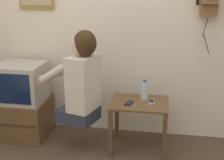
{
  "coord_description": "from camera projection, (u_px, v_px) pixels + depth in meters",
  "views": [
    {
      "loc": [
        0.58,
        -2.1,
        1.68
      ],
      "look_at": [
        0.07,
        0.78,
        0.76
      ],
      "focal_mm": 50.0,
      "sensor_mm": 36.0,
      "label": 1
    }
  ],
  "objects": [
    {
      "name": "water_bottle",
      "position": [
        144.0,
        90.0,
        3.21
      ],
      "size": [
        0.07,
        0.07,
        0.2
      ],
      "color": "silver",
      "rests_on": "side_table"
    },
    {
      "name": "television",
      "position": [
        21.0,
        83.0,
        3.4
      ],
      "size": [
        0.5,
        0.45,
        0.41
      ],
      "color": "#ADA89E",
      "rests_on": "tv_stand"
    },
    {
      "name": "side_table",
      "position": [
        139.0,
        112.0,
        3.18
      ],
      "size": [
        0.58,
        0.46,
        0.52
      ],
      "color": "brown",
      "rests_on": "ground_plane"
    },
    {
      "name": "cell_phone_held",
      "position": [
        129.0,
        103.0,
        3.11
      ],
      "size": [
        0.09,
        0.13,
        0.01
      ],
      "rotation": [
        0.0,
        0.0,
        -0.24
      ],
      "color": "black",
      "rests_on": "side_table"
    },
    {
      "name": "person",
      "position": [
        81.0,
        78.0,
        3.07
      ],
      "size": [
        0.62,
        0.49,
        0.94
      ],
      "rotation": [
        0.0,
        0.0,
        1.29
      ],
      "color": "#2D3347",
      "rests_on": "ground_plane"
    },
    {
      "name": "tv_stand",
      "position": [
        22.0,
        117.0,
        3.54
      ],
      "size": [
        0.6,
        0.51,
        0.42
      ],
      "color": "brown",
      "rests_on": "ground_plane"
    },
    {
      "name": "wall_back",
      "position": [
        112.0,
        21.0,
        3.36
      ],
      "size": [
        6.8,
        0.05,
        2.55
      ],
      "color": "silver",
      "rests_on": "ground_plane"
    },
    {
      "name": "cell_phone_spare",
      "position": [
        151.0,
        101.0,
        3.15
      ],
      "size": [
        0.08,
        0.13,
        0.01
      ],
      "rotation": [
        0.0,
        0.0,
        0.14
      ],
      "color": "silver",
      "rests_on": "side_table"
    }
  ]
}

